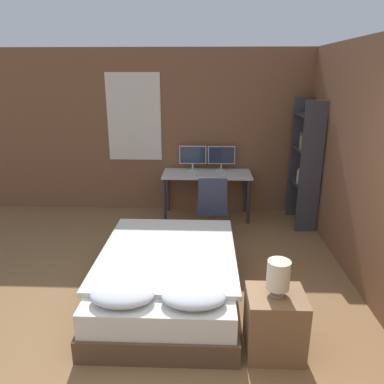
% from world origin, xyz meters
% --- Properties ---
extents(wall_back, '(12.00, 0.08, 2.70)m').
position_xyz_m(wall_back, '(-0.01, 4.06, 1.35)').
color(wall_back, brown).
rests_on(wall_back, ground_plane).
extents(wall_side_right, '(0.06, 12.00, 2.70)m').
position_xyz_m(wall_side_right, '(1.77, 1.50, 1.35)').
color(wall_side_right, brown).
rests_on(wall_side_right, ground_plane).
extents(bed, '(1.42, 2.04, 0.59)m').
position_xyz_m(bed, '(-0.36, 1.26, 0.26)').
color(bed, brown).
rests_on(bed, ground_plane).
extents(nightstand, '(0.48, 0.43, 0.56)m').
position_xyz_m(nightstand, '(0.64, 0.50, 0.28)').
color(nightstand, brown).
rests_on(nightstand, ground_plane).
extents(bedside_lamp, '(0.19, 0.19, 0.31)m').
position_xyz_m(bedside_lamp, '(0.64, 0.50, 0.75)').
color(bedside_lamp, gray).
rests_on(bedside_lamp, nightstand).
extents(desk, '(1.43, 0.64, 0.76)m').
position_xyz_m(desk, '(0.05, 3.67, 0.66)').
color(desk, beige).
rests_on(desk, ground_plane).
extents(monitor_left, '(0.45, 0.16, 0.40)m').
position_xyz_m(monitor_left, '(-0.19, 3.89, 0.99)').
color(monitor_left, '#B7B7BC').
rests_on(monitor_left, desk).
extents(monitor_right, '(0.45, 0.16, 0.40)m').
position_xyz_m(monitor_right, '(0.29, 3.89, 0.99)').
color(monitor_right, '#B7B7BC').
rests_on(monitor_right, desk).
extents(keyboard, '(0.35, 0.13, 0.02)m').
position_xyz_m(keyboard, '(0.05, 3.45, 0.77)').
color(keyboard, '#B7B7BC').
rests_on(keyboard, desk).
extents(computer_mouse, '(0.07, 0.05, 0.04)m').
position_xyz_m(computer_mouse, '(0.31, 3.45, 0.77)').
color(computer_mouse, '#B7B7BC').
rests_on(computer_mouse, desk).
extents(office_chair, '(0.52, 0.52, 0.93)m').
position_xyz_m(office_chair, '(0.13, 2.86, 0.37)').
color(office_chair, black).
rests_on(office_chair, ground_plane).
extents(bookshelf, '(0.32, 0.71, 1.95)m').
position_xyz_m(bookshelf, '(1.56, 3.39, 1.06)').
color(bookshelf, '#333338').
rests_on(bookshelf, ground_plane).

